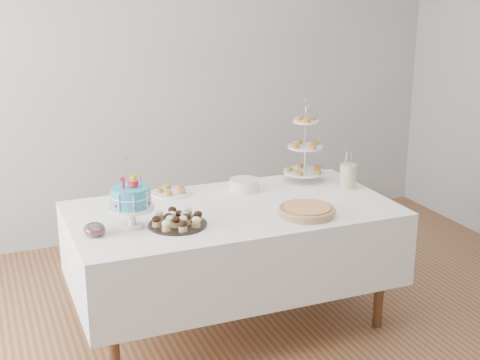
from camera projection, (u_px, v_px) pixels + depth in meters
name	position (u px, v px, depth m)	size (l,w,h in m)	color
floor	(252.00, 347.00, 3.93)	(5.00, 5.00, 0.00)	brown
walls	(253.00, 122.00, 3.54)	(5.04, 4.04, 2.70)	#999C9E
table	(233.00, 243.00, 4.04)	(1.92, 1.02, 0.77)	silver
birthday_cake	(132.00, 209.00, 3.63)	(0.26, 0.26, 0.39)	white
cupcake_tray	(177.00, 219.00, 3.68)	(0.33, 0.33, 0.07)	black
pie	(307.00, 210.00, 3.84)	(0.33, 0.33, 0.05)	tan
tiered_stand	(305.00, 147.00, 4.44)	(0.28, 0.28, 0.55)	silver
plate_stack	(244.00, 185.00, 4.29)	(0.19, 0.19, 0.07)	white
pastry_plate	(172.00, 191.00, 4.23)	(0.26, 0.26, 0.04)	white
jam_bowl_a	(95.00, 230.00, 3.53)	(0.11, 0.11, 0.07)	silver
jam_bowl_b	(94.00, 229.00, 3.55)	(0.11, 0.11, 0.07)	silver
utensil_pitcher	(348.00, 175.00, 4.33)	(0.11, 0.11, 0.24)	white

